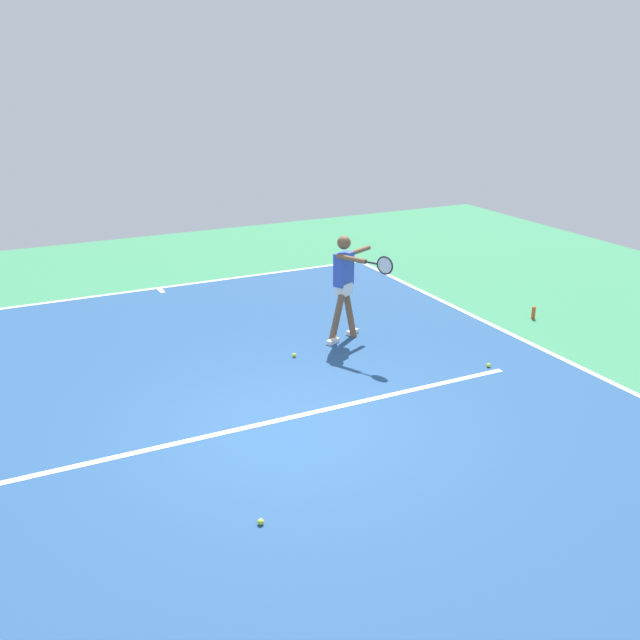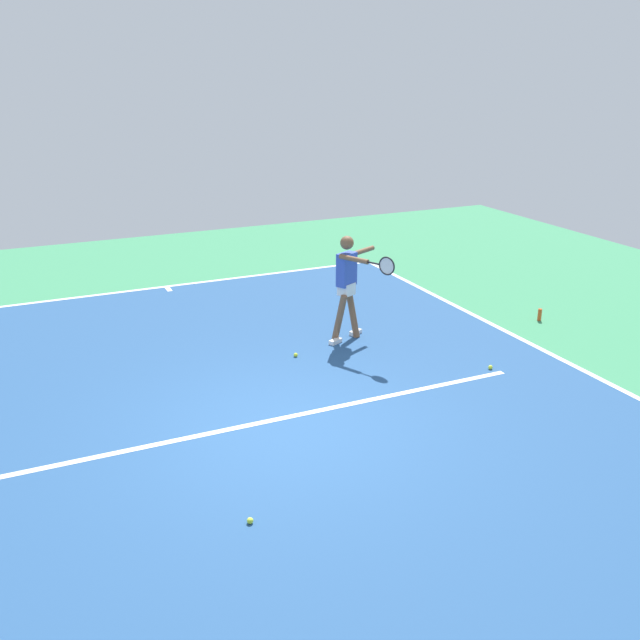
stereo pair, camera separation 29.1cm
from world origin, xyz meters
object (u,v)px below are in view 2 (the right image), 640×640
object	(u,v)px
tennis_ball_by_baseline	(490,367)
tennis_ball_far_corner	(296,355)
tennis_ball_near_player	(250,521)
water_bottle	(540,315)
tennis_player	(348,281)

from	to	relation	value
tennis_ball_by_baseline	tennis_ball_far_corner	world-z (taller)	same
tennis_ball_by_baseline	tennis_ball_near_player	xyz separation A→B (m)	(4.59, 2.14, 0.00)
water_bottle	tennis_player	bearing A→B (deg)	-9.64
tennis_player	tennis_ball_far_corner	bearing A→B (deg)	-8.10
tennis_ball_near_player	tennis_ball_far_corner	distance (m)	4.34
tennis_ball_near_player	water_bottle	xyz separation A→B (m)	(-6.75, -3.55, 0.08)
tennis_player	water_bottle	bearing A→B (deg)	144.56
tennis_ball_near_player	tennis_ball_by_baseline	bearing A→B (deg)	-155.04
tennis_ball_far_corner	tennis_ball_near_player	bearing A→B (deg)	61.33
tennis_player	tennis_ball_near_player	size ratio (longest dim) A/B	27.03
tennis_player	tennis_ball_near_player	xyz separation A→B (m)	(3.18, 4.16, -0.99)
tennis_ball_by_baseline	tennis_ball_near_player	world-z (taller)	same
tennis_ball_by_baseline	water_bottle	distance (m)	2.58
tennis_ball_near_player	tennis_ball_far_corner	size ratio (longest dim) A/B	1.00
tennis_player	tennis_ball_by_baseline	xyz separation A→B (m)	(-1.41, 2.02, -0.99)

